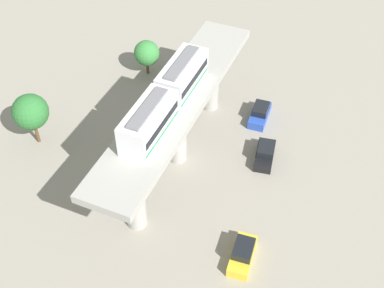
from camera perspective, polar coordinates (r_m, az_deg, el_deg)
ground_plane at (r=52.75m, az=-1.63°, el=-1.55°), size 120.00×120.00×0.00m
viaduct at (r=48.59m, az=-1.77°, el=3.37°), size 5.20×28.00×8.03m
train at (r=44.91m, az=-2.94°, el=5.20°), size 2.64×13.55×3.24m
parked_car_black at (r=52.65m, az=8.30°, el=-1.09°), size 2.48×4.44×1.76m
parked_car_yellow at (r=44.67m, az=5.77°, el=-12.33°), size 2.18×4.35×1.76m
parked_car_blue at (r=57.20m, az=7.73°, el=3.43°), size 2.10×4.32×1.76m
tree_near_viaduct at (r=54.24m, az=-17.88°, el=3.50°), size 3.78×3.78×6.12m
tree_mid_lot at (r=62.45m, az=-5.18°, el=10.24°), size 3.14×3.14×4.55m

